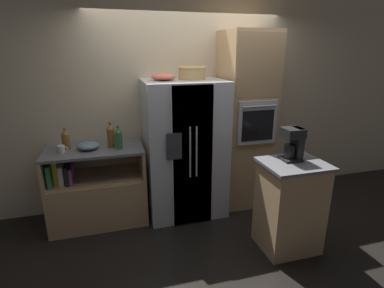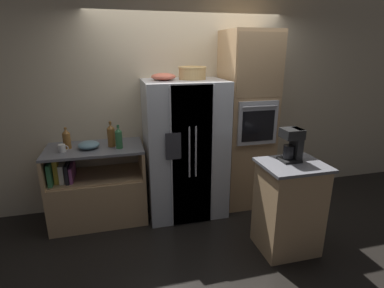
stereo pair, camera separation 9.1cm
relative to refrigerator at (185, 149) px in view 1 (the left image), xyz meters
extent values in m
plane|color=black|center=(0.14, -0.02, -0.86)|extent=(20.00, 20.00, 0.00)
cube|color=beige|center=(0.14, 0.41, 0.54)|extent=(12.00, 0.06, 2.80)
cube|color=tan|center=(-1.09, 0.05, -0.57)|extent=(1.13, 0.66, 0.58)
cube|color=tan|center=(-1.09, 0.05, -0.27)|extent=(1.08, 0.61, 0.02)
cube|color=tan|center=(-1.64, 0.05, -0.11)|extent=(0.04, 0.66, 0.34)
cube|color=tan|center=(-0.55, 0.05, -0.11)|extent=(0.04, 0.66, 0.34)
cube|color=slate|center=(-1.09, 0.05, 0.08)|extent=(1.13, 0.66, 0.03)
cube|color=#337A4C|center=(-1.58, 0.02, -0.13)|extent=(0.05, 0.45, 0.25)
cube|color=gold|center=(-1.52, 0.02, -0.12)|extent=(0.05, 0.30, 0.28)
cube|color=silver|center=(-1.46, 0.02, -0.15)|extent=(0.05, 0.36, 0.22)
cube|color=black|center=(-1.40, 0.02, -0.15)|extent=(0.03, 0.41, 0.22)
cube|color=#934784|center=(-1.36, 0.02, -0.17)|extent=(0.03, 0.38, 0.19)
cube|color=silver|center=(0.00, 0.01, 0.00)|extent=(0.98, 0.74, 1.71)
cube|color=silver|center=(-0.01, -0.37, 0.00)|extent=(0.48, 0.02, 1.68)
cube|color=silver|center=(0.01, -0.37, 0.00)|extent=(0.48, 0.02, 1.68)
cylinder|color=#B2B2B7|center=(-0.04, -0.40, 0.09)|extent=(0.02, 0.02, 0.60)
cylinder|color=#B2B2B7|center=(0.04, -0.40, 0.09)|extent=(0.02, 0.02, 0.60)
cube|color=#2D2D33|center=(-0.22, -0.38, 0.17)|extent=(0.18, 0.01, 0.31)
cube|color=tan|center=(0.85, 0.06, 0.29)|extent=(0.62, 0.63, 2.29)
cube|color=#ADADB2|center=(0.85, -0.27, 0.35)|extent=(0.51, 0.04, 0.54)
cube|color=black|center=(0.85, -0.29, 0.31)|extent=(0.42, 0.01, 0.38)
cylinder|color=#B2B2B7|center=(0.85, -0.31, 0.56)|extent=(0.45, 0.02, 0.02)
cube|color=#A68259|center=(0.85, -0.26, 1.02)|extent=(0.59, 0.01, 0.73)
cube|color=tan|center=(0.86, -1.07, -0.38)|extent=(0.58, 0.49, 0.94)
cube|color=slate|center=(0.86, -1.07, 0.10)|extent=(0.63, 0.53, 0.03)
cylinder|color=tan|center=(0.12, 0.07, 0.92)|extent=(0.32, 0.32, 0.14)
torus|color=tan|center=(0.12, 0.07, 0.99)|extent=(0.34, 0.34, 0.03)
ellipsoid|color=#DB664C|center=(-0.24, 0.05, 0.90)|extent=(0.29, 0.29, 0.08)
cylinder|color=#33723F|center=(-0.80, -0.06, 0.19)|extent=(0.08, 0.08, 0.20)
cone|color=#33723F|center=(-0.80, -0.06, 0.32)|extent=(0.08, 0.08, 0.04)
cylinder|color=#33723F|center=(-0.80, -0.06, 0.36)|extent=(0.03, 0.03, 0.03)
cylinder|color=brown|center=(-0.89, 0.04, 0.20)|extent=(0.09, 0.09, 0.22)
cone|color=brown|center=(-0.89, 0.04, 0.34)|extent=(0.09, 0.09, 0.05)
cylinder|color=brown|center=(-0.89, 0.04, 0.38)|extent=(0.03, 0.03, 0.04)
cylinder|color=brown|center=(-1.39, 0.08, 0.18)|extent=(0.09, 0.09, 0.18)
cone|color=brown|center=(-1.39, 0.08, 0.30)|extent=(0.09, 0.09, 0.05)
cylinder|color=brown|center=(-1.39, 0.08, 0.34)|extent=(0.03, 0.03, 0.02)
cylinder|color=silver|center=(-1.43, -0.04, 0.14)|extent=(0.08, 0.08, 0.09)
torus|color=silver|center=(-1.39, -0.04, 0.14)|extent=(0.06, 0.01, 0.06)
ellipsoid|color=#668C99|center=(-1.15, 0.02, 0.14)|extent=(0.25, 0.25, 0.08)
cube|color=black|center=(0.86, -0.99, 0.13)|extent=(0.19, 0.19, 0.02)
cylinder|color=black|center=(0.85, -0.99, 0.21)|extent=(0.11, 0.11, 0.14)
cube|color=black|center=(0.92, -0.99, 0.29)|extent=(0.07, 0.16, 0.33)
cube|color=black|center=(0.86, -0.99, 0.41)|extent=(0.19, 0.19, 0.09)
camera|label=1|loc=(-0.90, -3.48, 1.19)|focal=28.00mm
camera|label=2|loc=(-0.81, -3.50, 1.19)|focal=28.00mm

